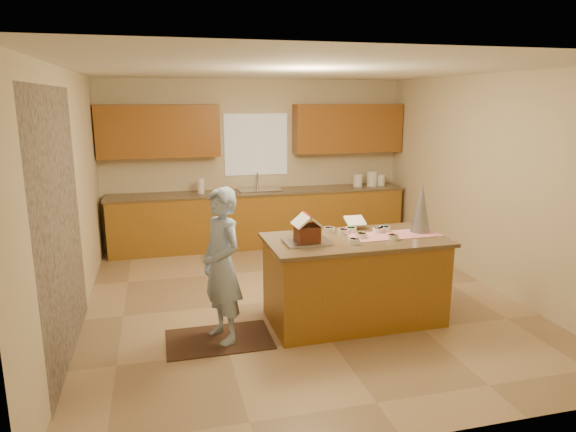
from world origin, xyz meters
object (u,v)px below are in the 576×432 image
(island_base, at_px, (354,281))
(boy, at_px, (222,265))
(tinsel_tree, at_px, (421,208))
(gingerbread_house, at_px, (307,231))

(island_base, xyz_separation_m, boy, (-1.45, -0.12, 0.34))
(island_base, distance_m, boy, 1.49)
(boy, bearing_deg, island_base, 73.09)
(tinsel_tree, bearing_deg, gingerbread_house, -174.80)
(tinsel_tree, height_order, boy, boy)
(tinsel_tree, bearing_deg, island_base, -175.43)
(tinsel_tree, relative_size, gingerbread_house, 1.93)
(tinsel_tree, height_order, gingerbread_house, tinsel_tree)
(boy, height_order, gingerbread_house, boy)
(island_base, bearing_deg, gingerbread_house, -174.81)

